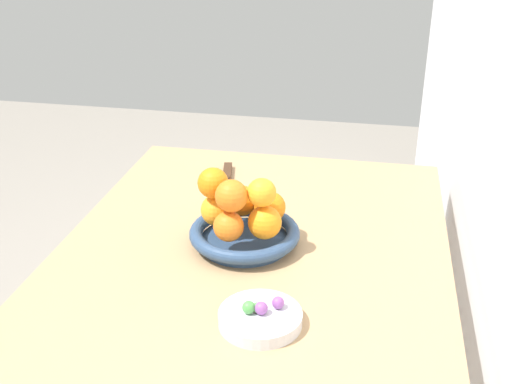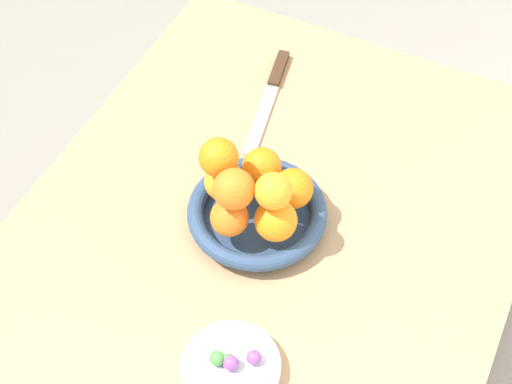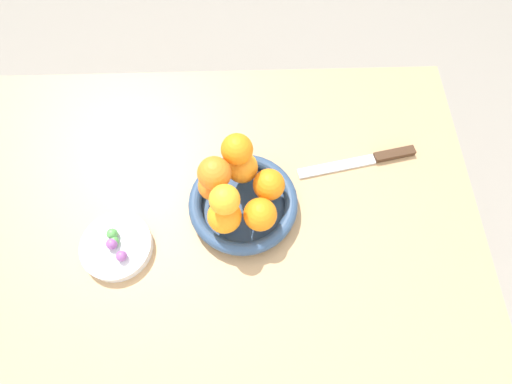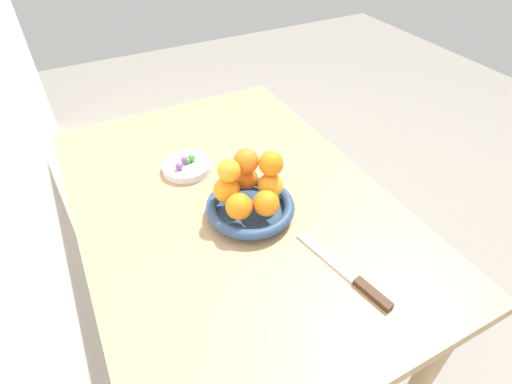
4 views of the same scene
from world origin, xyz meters
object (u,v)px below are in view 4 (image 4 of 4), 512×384
orange_7 (229,170)px  candy_ball_4 (191,158)px  candy_ball_3 (187,161)px  orange_2 (270,186)px  fruit_bowl (250,208)px  candy_dish (187,166)px  candy_ball_5 (186,161)px  orange_4 (227,190)px  orange_0 (239,206)px  candy_ball_1 (179,166)px  candy_ball_2 (188,161)px  orange_6 (271,163)px  dining_table (233,224)px  orange_5 (246,161)px  knife (350,275)px  orange_3 (247,178)px  candy_ball_0 (185,160)px  orange_1 (266,203)px

orange_7 → candy_ball_4: orange_7 is taller
candy_ball_3 → orange_2: bearing=-152.2°
fruit_bowl → candy_ball_3: size_ratio=12.44×
candy_dish → candy_ball_4: size_ratio=6.35×
candy_ball_4 → candy_ball_5: (-0.00, 0.02, -0.00)m
fruit_bowl → orange_4: bearing=54.0°
orange_2 → candy_ball_3: orange_2 is taller
candy_ball_3 → candy_ball_5: size_ratio=1.04×
orange_0 → candy_ball_1: size_ratio=3.04×
orange_4 → candy_ball_3: bearing=7.5°
candy_ball_2 → orange_6: bearing=-150.9°
dining_table → candy_ball_5: bearing=18.9°
fruit_bowl → candy_ball_3: 0.26m
orange_5 → candy_ball_3: 0.24m
candy_ball_4 → knife: size_ratio=0.08×
orange_0 → candy_ball_5: size_ratio=3.74×
orange_3 → candy_ball_2: 0.21m
knife → candy_ball_5: bearing=19.3°
orange_0 → orange_4: orange_4 is taller
orange_6 → candy_ball_0: 0.30m
orange_5 → candy_ball_2: bearing=23.8°
dining_table → candy_ball_1: bearing=28.6°
orange_1 → orange_2: size_ratio=0.99×
candy_ball_3 → orange_1: bearing=-163.0°
orange_7 → candy_dish: bearing=10.2°
orange_4 → candy_ball_3: size_ratio=3.66×
candy_dish → candy_ball_4: candy_ball_4 is taller
candy_ball_1 → fruit_bowl: bearing=-155.4°
candy_ball_2 → orange_1: bearing=-163.1°
orange_6 → candy_ball_1: size_ratio=2.87×
dining_table → knife: (-0.34, -0.12, 0.09)m
candy_ball_0 → candy_ball_4: same height
candy_ball_0 → candy_ball_1: (-0.02, 0.02, -0.00)m
dining_table → fruit_bowl: bearing=-165.5°
candy_ball_3 → candy_ball_0: bearing=60.3°
fruit_bowl → orange_6: size_ratio=3.67×
orange_5 → candy_ball_0: bearing=25.1°
orange_5 → candy_ball_3: orange_5 is taller
orange_7 → knife: size_ratio=0.21×
candy_ball_4 → candy_ball_5: size_ratio=1.28×
candy_dish → orange_2: orange_2 is taller
orange_7 → fruit_bowl: bearing=-126.7°
candy_dish → candy_ball_1: size_ratio=6.57×
candy_ball_4 → orange_6: bearing=-153.9°
candy_dish → candy_ball_5: (0.00, 0.00, 0.02)m
orange_2 → dining_table: bearing=46.3°
orange_6 → knife: orange_6 is taller
orange_7 → candy_ball_3: size_ratio=3.11×
candy_ball_4 → knife: bearing=-162.6°
dining_table → candy_ball_0: 0.22m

